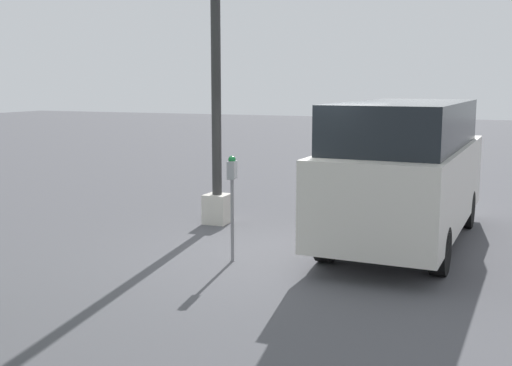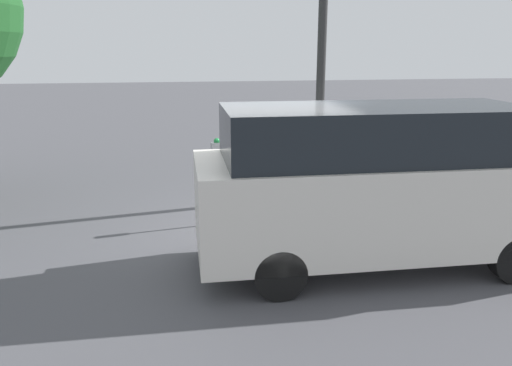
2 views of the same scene
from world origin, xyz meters
The scene contains 4 objects.
ground_plane centered at (0.00, 0.00, 0.00)m, with size 80.00×80.00×0.00m, color #4C4C51.
parking_meter_near centered at (-0.70, 0.63, 1.15)m, with size 0.22×0.15×1.57m.
lamp_post centered at (1.55, 1.99, 2.56)m, with size 0.44×0.44×6.96m.
parked_van centered at (1.37, -1.50, 1.24)m, with size 5.23×1.96×2.31m.
Camera 2 is at (-1.50, -7.85, 3.07)m, focal length 35.00 mm.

